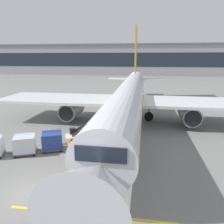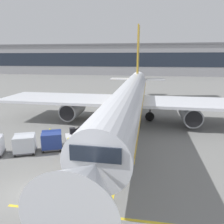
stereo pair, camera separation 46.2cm
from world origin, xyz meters
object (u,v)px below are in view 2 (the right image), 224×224
(baggage_cart_second, at_px, (25,143))
(safety_cone_wingtip, at_px, (97,119))
(baggage_cart_lead, at_px, (52,140))
(belt_loader, at_px, (84,133))
(ground_crew_marshaller, at_px, (83,145))
(safety_cone_nose_mark, at_px, (95,120))
(parked_airplane, at_px, (130,97))
(ground_crew_by_loader, at_px, (69,145))
(ground_crew_by_carts, at_px, (50,135))
(safety_cone_engine_keepout, at_px, (92,128))

(baggage_cart_second, xyz_separation_m, safety_cone_wingtip, (4.42, 11.36, -0.69))
(baggage_cart_lead, bearing_deg, belt_loader, 50.16)
(ground_crew_marshaller, bearing_deg, safety_cone_nose_mark, 97.29)
(baggage_cart_lead, xyz_separation_m, ground_crew_marshaller, (3.43, -0.77, -0.00))
(parked_airplane, bearing_deg, ground_crew_by_loader, -112.40)
(safety_cone_wingtip, bearing_deg, ground_crew_by_carts, -108.10)
(baggage_cart_lead, relative_size, safety_cone_engine_keepout, 3.71)
(belt_loader, height_order, safety_cone_wingtip, belt_loader)
(safety_cone_engine_keepout, height_order, safety_cone_nose_mark, safety_cone_nose_mark)
(belt_loader, bearing_deg, safety_cone_engine_keepout, 86.00)
(belt_loader, height_order, ground_crew_marshaller, belt_loader)
(safety_cone_nose_mark, bearing_deg, baggage_cart_lead, -102.60)
(safety_cone_engine_keepout, bearing_deg, ground_crew_marshaller, -83.15)
(baggage_cart_second, height_order, ground_crew_marshaller, baggage_cart_second)
(baggage_cart_second, bearing_deg, safety_cone_engine_keepout, 55.43)
(baggage_cart_second, relative_size, ground_crew_by_loader, 1.61)
(belt_loader, height_order, safety_cone_nose_mark, belt_loader)
(belt_loader, relative_size, safety_cone_nose_mark, 6.62)
(ground_crew_by_carts, height_order, ground_crew_marshaller, same)
(baggage_cart_lead, bearing_deg, safety_cone_nose_mark, 77.40)
(ground_crew_by_loader, bearing_deg, belt_loader, 85.93)
(ground_crew_by_loader, xyz_separation_m, ground_crew_marshaller, (1.27, 0.17, 0.00))
(safety_cone_engine_keepout, bearing_deg, safety_cone_nose_mark, 98.08)
(baggage_cart_second, bearing_deg, ground_crew_by_carts, 58.14)
(safety_cone_nose_mark, bearing_deg, baggage_cart_second, -112.02)
(belt_loader, distance_m, ground_crew_marshaller, 3.82)
(baggage_cart_lead, distance_m, ground_crew_by_loader, 2.36)
(belt_loader, xyz_separation_m, ground_crew_by_carts, (-3.14, -1.70, 0.12))
(parked_airplane, height_order, belt_loader, parked_airplane)
(ground_crew_by_loader, bearing_deg, safety_cone_engine_keepout, 85.96)
(ground_crew_by_carts, height_order, safety_cone_engine_keepout, ground_crew_by_carts)
(parked_airplane, xyz_separation_m, ground_crew_marshaller, (-3.45, -11.28, -2.60))
(baggage_cart_second, height_order, ground_crew_by_loader, baggage_cart_second)
(baggage_cart_lead, bearing_deg, ground_crew_by_carts, 119.92)
(ground_crew_by_loader, distance_m, safety_cone_engine_keepout, 6.81)
(parked_airplane, bearing_deg, baggage_cart_second, -127.80)
(ground_crew_by_loader, distance_m, safety_cone_wingtip, 11.12)
(ground_crew_marshaller, xyz_separation_m, safety_cone_wingtip, (-1.21, 10.93, -0.69))
(baggage_cart_second, height_order, safety_cone_wingtip, baggage_cart_second)
(baggage_cart_second, relative_size, safety_cone_wingtip, 4.39)
(parked_airplane, bearing_deg, ground_crew_by_carts, -129.20)
(belt_loader, bearing_deg, baggage_cart_lead, -129.84)
(belt_loader, relative_size, safety_cone_engine_keepout, 6.95)
(baggage_cart_lead, distance_m, safety_cone_wingtip, 10.42)
(safety_cone_engine_keepout, xyz_separation_m, safety_cone_wingtip, (-0.42, 4.33, -0.06))
(parked_airplane, height_order, ground_crew_by_carts, parked_airplane)
(safety_cone_engine_keepout, xyz_separation_m, safety_cone_nose_mark, (-0.52, 3.66, 0.02))
(belt_loader, relative_size, baggage_cart_lead, 1.87)
(baggage_cart_lead, distance_m, baggage_cart_second, 2.51)
(parked_airplane, relative_size, ground_crew_by_loader, 27.00)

